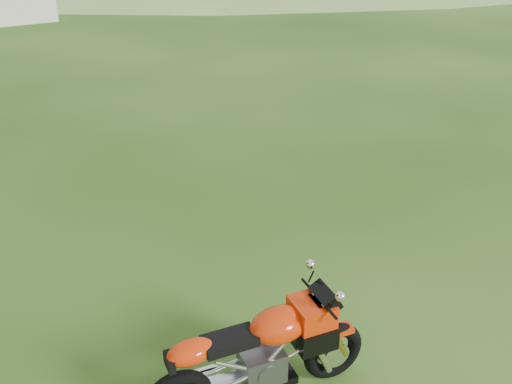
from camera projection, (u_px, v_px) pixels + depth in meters
ground at (291, 255)px, 6.58m from camera, size 120.00×120.00×0.00m
sport_motorcycle at (260, 348)px, 4.41m from camera, size 1.81×0.59×1.07m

